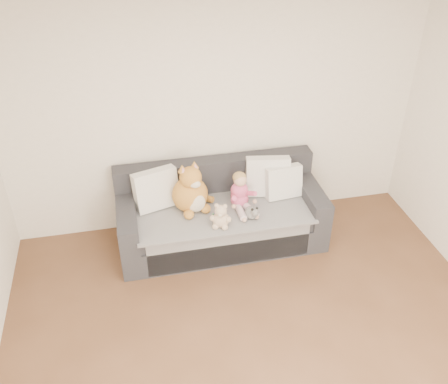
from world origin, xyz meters
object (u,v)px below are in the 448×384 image
Objects in this scene: toddler at (241,193)px; teddy_bear at (221,218)px; plush_cat at (191,192)px; sippy_cup at (218,216)px; sofa at (220,216)px.

toddler reaches higher than teddy_bear.
toddler is at bearing -27.27° from plush_cat.
toddler is 3.39× the size of sippy_cup.
toddler is 0.36m from sippy_cup.
plush_cat is 4.67× the size of sippy_cup.
plush_cat is 0.38m from sippy_cup.
sofa is 0.49m from plush_cat.
teddy_bear is at bearing -101.10° from sofa.
plush_cat reaches higher than sofa.
teddy_bear is (0.24, -0.37, -0.10)m from plush_cat.
sippy_cup is (-0.01, 0.09, -0.05)m from teddy_bear.
sofa is at bearing -14.77° from plush_cat.
sofa is 0.40m from toddler.
sippy_cup is at bearing -106.31° from sofa.
toddler is 1.52× the size of teddy_bear.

